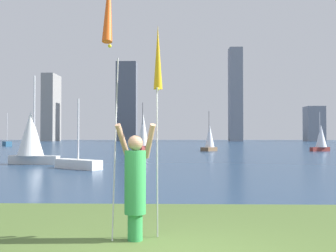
# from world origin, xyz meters

# --- Properties ---
(ground) EXTENTS (120.00, 138.00, 0.12)m
(ground) POSITION_xyz_m (0.00, 50.95, -0.06)
(ground) COLOR #4C662D
(person) EXTENTS (0.72, 0.53, 1.97)m
(person) POSITION_xyz_m (-0.59, 1.21, 0.97)
(person) COLOR green
(person) RESTS_ON ground
(kite_flag_left) EXTENTS (0.16, 1.20, 4.50)m
(kite_flag_left) POSITION_xyz_m (-0.96, 0.69, 3.74)
(kite_flag_left) COLOR #B2B2B7
(kite_flag_left) RESTS_ON ground
(kite_flag_right) EXTENTS (0.16, 0.41, 3.73)m
(kite_flag_right) POSITION_xyz_m (-0.23, 1.54, 3.07)
(kite_flag_right) COLOR #B2B2B7
(kite_flag_right) RESTS_ON ground
(sailboat_0) EXTENTS (2.78, 2.25, 3.62)m
(sailboat_0) POSITION_xyz_m (-5.04, 14.95, 0.28)
(sailboat_0) COLOR white
(sailboat_0) RESTS_ON ground
(sailboat_1) EXTENTS (2.30, 1.51, 4.10)m
(sailboat_1) POSITION_xyz_m (15.11, 36.89, 1.40)
(sailboat_1) COLOR maroon
(sailboat_1) RESTS_ON ground
(sailboat_3) EXTENTS (3.13, 1.77, 5.29)m
(sailboat_3) POSITION_xyz_m (-8.67, 18.09, 1.66)
(sailboat_3) COLOR silver
(sailboat_3) RESTS_ON ground
(sailboat_6) EXTENTS (1.76, 1.81, 5.02)m
(sailboat_6) POSITION_xyz_m (-25.62, 53.87, 0.39)
(sailboat_6) COLOR #2D6084
(sailboat_6) RESTS_ON ground
(sailboat_7) EXTENTS (1.25, 2.15, 4.92)m
(sailboat_7) POSITION_xyz_m (-3.36, 33.82, 1.95)
(sailboat_7) COLOR maroon
(sailboat_7) RESTS_ON ground
(sailboat_8) EXTENTS (1.90, 2.20, 4.25)m
(sailboat_8) POSITION_xyz_m (3.44, 37.22, 1.27)
(sailboat_8) COLOR brown
(sailboat_8) RESTS_ON ground
(skyline_tower_0) EXTENTS (3.10, 7.40, 17.37)m
(skyline_tower_0) POSITION_xyz_m (-33.15, 97.98, 8.68)
(skyline_tower_0) COLOR gray
(skyline_tower_0) RESTS_ON ground
(skyline_tower_1) EXTENTS (5.31, 3.65, 20.82)m
(skyline_tower_1) POSITION_xyz_m (-13.56, 99.34, 10.41)
(skyline_tower_1) COLOR #565B66
(skyline_tower_1) RESTS_ON ground
(skyline_tower_2) EXTENTS (3.26, 3.86, 23.46)m
(skyline_tower_2) POSITION_xyz_m (14.45, 95.18, 11.73)
(skyline_tower_2) COLOR gray
(skyline_tower_2) RESTS_ON ground
(skyline_tower_3) EXTENTS (4.47, 4.60, 8.87)m
(skyline_tower_3) POSITION_xyz_m (34.76, 97.36, 4.44)
(skyline_tower_3) COLOR gray
(skyline_tower_3) RESTS_ON ground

